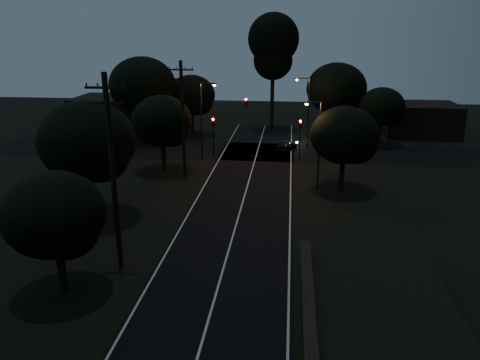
{
  "coord_description": "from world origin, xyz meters",
  "views": [
    {
      "loc": [
        3.52,
        -8.43,
        13.12
      ],
      "look_at": [
        0.0,
        24.0,
        2.5
      ],
      "focal_mm": 35.0,
      "sensor_mm": 36.0,
      "label": 1
    }
  ],
  "objects_px": {
    "streetlight_a": "(203,116)",
    "streetlight_b": "(307,108)",
    "signal_left": "(213,129)",
    "car": "(286,145)",
    "utility_pole_mid": "(113,171)",
    "tall_pine": "(273,46)",
    "streetlight_c": "(317,139)",
    "utility_pole_far": "(183,118)",
    "signal_right": "(300,131)",
    "signal_mast": "(229,116)"
  },
  "relations": [
    {
      "from": "signal_mast",
      "to": "signal_right",
      "type": "bearing_deg",
      "value": -0.03
    },
    {
      "from": "tall_pine",
      "to": "signal_mast",
      "type": "bearing_deg",
      "value": -104.62
    },
    {
      "from": "utility_pole_far",
      "to": "signal_left",
      "type": "height_order",
      "value": "utility_pole_far"
    },
    {
      "from": "utility_pole_far",
      "to": "tall_pine",
      "type": "xyz_separation_m",
      "value": [
        7.0,
        23.0,
        5.43
      ]
    },
    {
      "from": "tall_pine",
      "to": "utility_pole_far",
      "type": "bearing_deg",
      "value": -106.93
    },
    {
      "from": "tall_pine",
      "to": "streetlight_c",
      "type": "bearing_deg",
      "value": -79.07
    },
    {
      "from": "utility_pole_far",
      "to": "streetlight_b",
      "type": "bearing_deg",
      "value": 46.7
    },
    {
      "from": "signal_right",
      "to": "car",
      "type": "bearing_deg",
      "value": 115.0
    },
    {
      "from": "car",
      "to": "streetlight_c",
      "type": "bearing_deg",
      "value": 123.19
    },
    {
      "from": "tall_pine",
      "to": "car",
      "type": "xyz_separation_m",
      "value": [
        2.2,
        -12.01,
        -10.3
      ]
    },
    {
      "from": "utility_pole_mid",
      "to": "car",
      "type": "xyz_separation_m",
      "value": [
        9.2,
        27.99,
        -5.13
      ]
    },
    {
      "from": "utility_pole_mid",
      "to": "car",
      "type": "bearing_deg",
      "value": 71.8
    },
    {
      "from": "utility_pole_mid",
      "to": "signal_mast",
      "type": "bearing_deg",
      "value": 82.96
    },
    {
      "from": "signal_left",
      "to": "signal_right",
      "type": "height_order",
      "value": "same"
    },
    {
      "from": "signal_left",
      "to": "car",
      "type": "relative_size",
      "value": 1.15
    },
    {
      "from": "tall_pine",
      "to": "streetlight_b",
      "type": "xyz_separation_m",
      "value": [
        4.31,
        -11.0,
        -6.28
      ]
    },
    {
      "from": "streetlight_a",
      "to": "streetlight_b",
      "type": "relative_size",
      "value": 1.0
    },
    {
      "from": "tall_pine",
      "to": "signal_mast",
      "type": "distance_m",
      "value": 16.85
    },
    {
      "from": "streetlight_a",
      "to": "streetlight_c",
      "type": "bearing_deg",
      "value": -35.69
    },
    {
      "from": "utility_pole_mid",
      "to": "streetlight_c",
      "type": "xyz_separation_m",
      "value": [
        11.83,
        15.0,
        -1.39
      ]
    },
    {
      "from": "signal_left",
      "to": "car",
      "type": "bearing_deg",
      "value": 21.05
    },
    {
      "from": "streetlight_b",
      "to": "streetlight_c",
      "type": "xyz_separation_m",
      "value": [
        0.52,
        -14.0,
        -0.29
      ]
    },
    {
      "from": "streetlight_a",
      "to": "signal_mast",
      "type": "bearing_deg",
      "value": 39.77
    },
    {
      "from": "utility_pole_mid",
      "to": "tall_pine",
      "type": "xyz_separation_m",
      "value": [
        7.0,
        40.0,
        5.17
      ]
    },
    {
      "from": "streetlight_b",
      "to": "tall_pine",
      "type": "bearing_deg",
      "value": 111.38
    },
    {
      "from": "utility_pole_far",
      "to": "signal_left",
      "type": "xyz_separation_m",
      "value": [
        1.4,
        7.99,
        -2.65
      ]
    },
    {
      "from": "utility_pole_mid",
      "to": "signal_left",
      "type": "height_order",
      "value": "utility_pole_mid"
    },
    {
      "from": "utility_pole_mid",
      "to": "car",
      "type": "distance_m",
      "value": 29.91
    },
    {
      "from": "signal_right",
      "to": "utility_pole_mid",
      "type": "bearing_deg",
      "value": -112.99
    },
    {
      "from": "utility_pole_mid",
      "to": "car",
      "type": "height_order",
      "value": "utility_pole_mid"
    },
    {
      "from": "utility_pole_far",
      "to": "streetlight_c",
      "type": "relative_size",
      "value": 1.4
    },
    {
      "from": "signal_mast",
      "to": "tall_pine",
      "type": "bearing_deg",
      "value": 75.38
    },
    {
      "from": "signal_right",
      "to": "signal_mast",
      "type": "relative_size",
      "value": 0.66
    },
    {
      "from": "utility_pole_far",
      "to": "streetlight_a",
      "type": "bearing_deg",
      "value": 83.41
    },
    {
      "from": "utility_pole_mid",
      "to": "signal_right",
      "type": "xyz_separation_m",
      "value": [
        10.6,
        24.99,
        -2.9
      ]
    },
    {
      "from": "utility_pole_mid",
      "to": "streetlight_c",
      "type": "height_order",
      "value": "utility_pole_mid"
    },
    {
      "from": "utility_pole_mid",
      "to": "streetlight_c",
      "type": "relative_size",
      "value": 1.47
    },
    {
      "from": "utility_pole_mid",
      "to": "tall_pine",
      "type": "relative_size",
      "value": 0.73
    },
    {
      "from": "tall_pine",
      "to": "signal_mast",
      "type": "height_order",
      "value": "tall_pine"
    },
    {
      "from": "streetlight_a",
      "to": "streetlight_b",
      "type": "distance_m",
      "value": 12.19
    },
    {
      "from": "utility_pole_far",
      "to": "signal_mast",
      "type": "xyz_separation_m",
      "value": [
        3.09,
        7.99,
        -1.15
      ]
    },
    {
      "from": "signal_right",
      "to": "streetlight_b",
      "type": "xyz_separation_m",
      "value": [
        0.71,
        4.01,
        1.8
      ]
    },
    {
      "from": "utility_pole_mid",
      "to": "tall_pine",
      "type": "height_order",
      "value": "tall_pine"
    },
    {
      "from": "tall_pine",
      "to": "streetlight_c",
      "type": "distance_m",
      "value": 26.29
    },
    {
      "from": "tall_pine",
      "to": "signal_right",
      "type": "bearing_deg",
      "value": -76.51
    },
    {
      "from": "signal_right",
      "to": "streetlight_a",
      "type": "relative_size",
      "value": 0.51
    },
    {
      "from": "streetlight_a",
      "to": "tall_pine",
      "type": "bearing_deg",
      "value": 69.64
    },
    {
      "from": "streetlight_c",
      "to": "tall_pine",
      "type": "bearing_deg",
      "value": 100.93
    },
    {
      "from": "signal_left",
      "to": "signal_right",
      "type": "bearing_deg",
      "value": 0.0
    },
    {
      "from": "streetlight_a",
      "to": "signal_right",
      "type": "bearing_deg",
      "value": 11.34
    }
  ]
}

